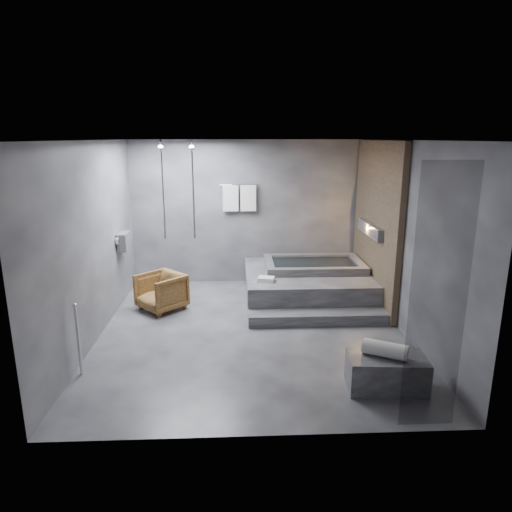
{
  "coord_description": "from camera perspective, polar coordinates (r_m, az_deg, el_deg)",
  "views": [
    {
      "loc": [
        -0.23,
        -6.37,
        2.84
      ],
      "look_at": [
        0.07,
        0.3,
        1.1
      ],
      "focal_mm": 32.0,
      "sensor_mm": 36.0,
      "label": 1
    }
  ],
  "objects": [
    {
      "name": "driftwood_chair",
      "position": [
        7.87,
        -11.76,
        -4.39
      ],
      "size": [
        0.96,
        0.96,
        0.63
      ],
      "primitive_type": "imported",
      "rotation": [
        0.0,
        0.0,
        -0.79
      ],
      "color": "#3F260F",
      "rests_on": "ground"
    },
    {
      "name": "rolled_towel",
      "position": [
        5.51,
        15.84,
        -11.17
      ],
      "size": [
        0.53,
        0.4,
        0.18
      ],
      "primitive_type": "cylinder",
      "rotation": [
        0.0,
        1.57,
        -0.49
      ],
      "color": "white",
      "rests_on": "concrete_bench"
    },
    {
      "name": "tub_step",
      "position": [
        7.3,
        7.75,
        -7.63
      ],
      "size": [
        2.2,
        0.36,
        0.18
      ],
      "primitive_type": "cube",
      "color": "#333335",
      "rests_on": "ground"
    },
    {
      "name": "room",
      "position": [
        6.74,
        2.76,
        5.15
      ],
      "size": [
        5.0,
        5.04,
        2.82
      ],
      "color": "#2E2E30",
      "rests_on": "ground"
    },
    {
      "name": "concrete_bench",
      "position": [
        5.65,
        15.98,
        -13.83
      ],
      "size": [
        0.92,
        0.56,
        0.4
      ],
      "primitive_type": "cube",
      "rotation": [
        0.0,
        0.0,
        -0.08
      ],
      "color": "#2E2E31",
      "rests_on": "ground"
    },
    {
      "name": "deck_towel",
      "position": [
        7.64,
        1.26,
        -2.91
      ],
      "size": [
        0.3,
        0.25,
        0.07
      ],
      "primitive_type": "cube",
      "rotation": [
        0.0,
        0.0,
        -0.24
      ],
      "color": "silver",
      "rests_on": "tub_deck"
    },
    {
      "name": "tub_deck",
      "position": [
        8.34,
        6.36,
        -3.55
      ],
      "size": [
        2.2,
        2.0,
        0.5
      ],
      "primitive_type": "cube",
      "color": "#333335",
      "rests_on": "ground"
    }
  ]
}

